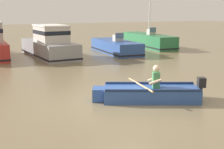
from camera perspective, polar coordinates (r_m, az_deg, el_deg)
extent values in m
plane|color=#7A6B4C|center=(10.05, 2.65, -5.27)|extent=(120.00, 120.00, 0.00)
cube|color=#2D519E|center=(10.35, 7.19, -3.58)|extent=(3.26, 2.39, 0.44)
cube|color=#2D519E|center=(10.28, -2.44, -3.60)|extent=(0.63, 0.72, 0.42)
cube|color=navy|center=(9.80, 7.58, -2.96)|extent=(2.74, 1.45, 0.08)
cube|color=navy|center=(10.78, 6.90, -1.58)|extent=(2.74, 1.45, 0.08)
cube|color=#3C62B2|center=(10.32, 7.77, -2.61)|extent=(0.71, 1.03, 0.06)
cylinder|color=black|center=(10.67, 16.04, -3.22)|extent=(0.13, 0.13, 0.54)
cube|color=black|center=(10.58, 16.15, -1.38)|extent=(0.34, 0.36, 0.32)
cube|color=#3F7F4C|center=(10.26, 8.09, -0.99)|extent=(0.35, 0.40, 0.52)
sphere|color=beige|center=(10.18, 8.15, 1.10)|extent=(0.22, 0.22, 0.22)
cylinder|color=beige|center=(10.04, 7.97, -1.37)|extent=(0.42, 0.27, 0.23)
cylinder|color=beige|center=(10.47, 7.65, -0.83)|extent=(0.42, 0.27, 0.23)
cylinder|color=tan|center=(10.39, 5.21, -1.88)|extent=(0.37, 1.98, 0.06)
cube|color=gray|center=(20.49, -11.54, 4.64)|extent=(2.34, 6.11, 0.98)
cube|color=black|center=(20.53, -11.50, 3.76)|extent=(2.38, 6.15, 0.10)
cube|color=beige|center=(19.88, -11.15, 7.31)|extent=(1.70, 2.61, 0.99)
cube|color=black|center=(19.87, -11.16, 7.67)|extent=(1.73, 2.64, 0.24)
cube|color=white|center=(19.85, -11.21, 8.85)|extent=(1.79, 2.74, 0.08)
cube|color=#2D519E|center=(21.86, 0.67, 5.15)|extent=(2.14, 5.51, 0.86)
cube|color=black|center=(21.89, 0.66, 4.42)|extent=(2.18, 5.55, 0.10)
cube|color=#B2ADA3|center=(21.42, 1.10, 6.75)|extent=(0.65, 0.54, 0.44)
cube|color=slate|center=(21.17, 1.39, 7.18)|extent=(0.61, 0.08, 0.36)
cube|color=#287042|center=(25.61, 6.65, 6.24)|extent=(2.20, 6.70, 1.03)
cube|color=black|center=(25.65, 6.63, 5.49)|extent=(2.24, 6.75, 0.10)
cube|color=#B2ADA3|center=(25.12, 7.22, 7.81)|extent=(0.60, 0.55, 0.44)
cube|color=slate|center=(24.88, 7.52, 8.18)|extent=(0.56, 0.09, 0.36)
cylinder|color=silver|center=(25.36, 6.92, 10.21)|extent=(0.10, 0.10, 2.53)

